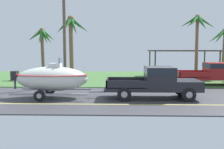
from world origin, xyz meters
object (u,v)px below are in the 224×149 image
parked_pickup_background (216,73)px  palm_tree_near_left (197,29)px  utility_pole (64,28)px  pickup_truck_towing (159,81)px  carport_awning (182,51)px  palm_tree_far_left (71,32)px  palm_tree_near_right (42,39)px  palm_tree_mid (224,39)px  boat_on_trailer (52,78)px

parked_pickup_background → palm_tree_near_left: palm_tree_near_left is taller
parked_pickup_background → utility_pole: utility_pole is taller
pickup_truck_towing → carport_awning: size_ratio=0.87×
pickup_truck_towing → palm_tree_far_left: 10.79m
palm_tree_near_right → utility_pole: 6.37m
pickup_truck_towing → palm_tree_mid: size_ratio=1.11×
pickup_truck_towing → utility_pole: (-6.68, 4.58, 3.54)m
pickup_truck_towing → boat_on_trailer: size_ratio=1.03×
parked_pickup_background → palm_tree_far_left: (-12.33, 2.00, 3.48)m
pickup_truck_towing → utility_pole: utility_pole is taller
pickup_truck_towing → palm_tree_mid: palm_tree_mid is taller
pickup_truck_towing → boat_on_trailer: bearing=-180.0°
boat_on_trailer → palm_tree_near_left: (11.33, 8.59, 3.64)m
pickup_truck_towing → palm_tree_near_left: bearing=60.7°
utility_pole → pickup_truck_towing: bearing=-34.4°
boat_on_trailer → palm_tree_far_left: bearing=91.9°
pickup_truck_towing → parked_pickup_background: 7.94m
palm_tree_near_right → palm_tree_mid: palm_tree_mid is taller
parked_pickup_background → palm_tree_near_left: bearing=104.3°
palm_tree_mid → utility_pole: (-15.48, -7.65, 0.57)m
parked_pickup_background → palm_tree_far_left: palm_tree_far_left is taller
boat_on_trailer → palm_tree_near_left: size_ratio=0.91×
palm_tree_near_left → palm_tree_near_right: 15.00m
palm_tree_mid → palm_tree_far_left: 16.23m
boat_on_trailer → parked_pickup_background: (12.07, 5.66, -0.14)m
utility_pole → palm_tree_near_left: bearing=19.2°
carport_awning → palm_tree_near_left: bearing=-76.1°
boat_on_trailer → utility_pole: utility_pole is taller
palm_tree_near_right → palm_tree_mid: 19.03m
palm_tree_mid → utility_pole: utility_pole is taller
pickup_truck_towing → palm_tree_near_right: palm_tree_near_right is taller
palm_tree_far_left → pickup_truck_towing: bearing=-48.6°
carport_awning → palm_tree_mid: bearing=11.3°
pickup_truck_towing → palm_tree_near_right: (-10.09, 9.93, 2.91)m
parked_pickup_background → palm_tree_near_right: (-15.66, 4.27, 2.93)m
palm_tree_near_left → utility_pole: size_ratio=0.70×
pickup_truck_towing → carport_awning: bearing=69.8°
carport_awning → palm_tree_far_left: palm_tree_far_left is taller
palm_tree_near_right → utility_pole: (3.41, -5.35, 0.62)m
utility_pole → boat_on_trailer: bearing=-87.7°
pickup_truck_towing → palm_tree_near_left: size_ratio=0.94×
pickup_truck_towing → palm_tree_mid: 15.36m
boat_on_trailer → pickup_truck_towing: bearing=0.0°
pickup_truck_towing → utility_pole: 8.84m
pickup_truck_towing → palm_tree_far_left: palm_tree_far_left is taller
parked_pickup_background → utility_pole: size_ratio=0.67×
boat_on_trailer → palm_tree_near_left: bearing=37.2°
boat_on_trailer → palm_tree_mid: palm_tree_mid is taller
boat_on_trailer → palm_tree_near_right: 10.92m
palm_tree_far_left → palm_tree_near_right: bearing=145.7°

